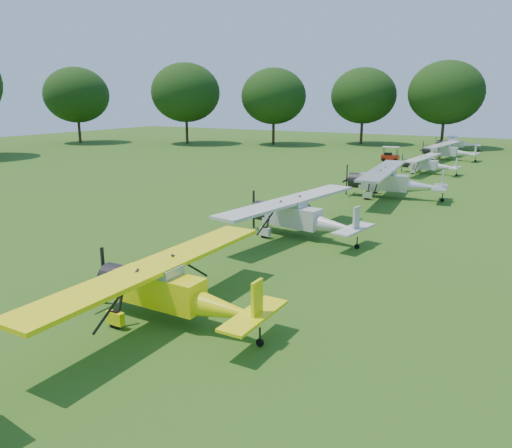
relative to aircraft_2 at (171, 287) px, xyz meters
The scene contains 9 objects.
ground 12.04m from the aircraft_2, 94.38° to the left, with size 160.00×160.00×0.00m, color #274A12.
tree_belt 14.11m from the aircraft_2, 77.62° to the left, with size 137.36×130.27×14.52m.
aircraft_2 is the anchor object (origin of this frame).
aircraft_3 11.98m from the aircraft_2, 93.46° to the left, with size 7.21×11.43×2.24m.
aircraft_4 25.48m from the aircraft_2, 88.38° to the left, with size 7.63×12.14×2.39m.
aircraft_5 39.82m from the aircraft_2, 89.14° to the left, with size 5.77×9.20×1.81m.
aircraft_6 52.78m from the aircraft_2, 89.57° to the left, with size 6.75×10.72×2.11m.
aircraft_7 65.23m from the aircraft_2, 90.37° to the left, with size 6.18×9.80×1.92m.
golf_cart 48.49m from the aircraft_2, 96.45° to the left, with size 2.15×1.46×1.72m.
Camera 1 is at (11.25, -24.29, 7.54)m, focal length 35.00 mm.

